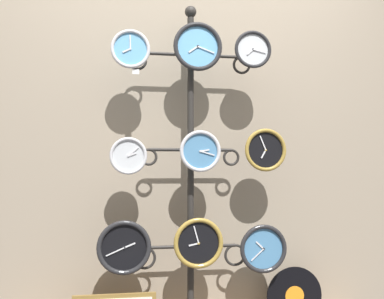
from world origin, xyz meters
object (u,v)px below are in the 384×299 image
object	(u,v)px
clock_middle_left	(128,156)
clock_middle_center	(200,151)
clock_top_right	(253,50)
clock_bottom_left	(124,248)
clock_top_left	(130,49)
clock_bottom_center	(198,243)
clock_top_center	(198,47)
clock_bottom_right	(263,249)
clock_middle_right	(265,150)
vinyl_record	(294,296)
display_stand	(191,227)

from	to	relation	value
clock_middle_left	clock_middle_center	world-z (taller)	clock_middle_center
clock_top_right	clock_bottom_left	xyz separation A→B (m)	(-0.75, 0.00, -1.15)
clock_top_left	clock_middle_center	distance (m)	0.70
clock_top_left	clock_bottom_center	xyz separation A→B (m)	(0.39, -0.00, -1.10)
clock_top_center	clock_bottom_center	xyz separation A→B (m)	(-0.00, -0.03, -1.14)
clock_bottom_center	clock_bottom_right	size ratio (longest dim) A/B	1.01
clock_middle_right	clock_bottom_left	bearing A→B (deg)	-179.38
clock_middle_right	clock_bottom_left	size ratio (longest dim) A/B	0.84
clock_top_left	vinyl_record	size ratio (longest dim) A/B	0.63
clock_middle_left	clock_middle_center	bearing A→B (deg)	-0.57
clock_middle_center	clock_middle_right	world-z (taller)	clock_middle_right
display_stand	clock_middle_left	size ratio (longest dim) A/B	9.53
clock_top_right	clock_middle_left	world-z (taller)	clock_top_right
clock_bottom_right	clock_top_right	bearing A→B (deg)	-166.91
clock_middle_right	clock_bottom_right	bearing A→B (deg)	163.93
clock_bottom_center	display_stand	bearing A→B (deg)	102.81
vinyl_record	clock_middle_right	bearing A→B (deg)	-156.18
clock_top_left	clock_bottom_left	bearing A→B (deg)	167.30
clock_middle_right	clock_bottom_left	distance (m)	0.99
clock_bottom_left	display_stand	bearing A→B (deg)	14.83
clock_top_center	clock_middle_right	size ratio (longest dim) A/B	1.14
clock_middle_left	vinyl_record	size ratio (longest dim) A/B	0.59
clock_top_left	clock_top_right	bearing A→B (deg)	0.45
clock_middle_left	clock_middle_center	size ratio (longest dim) A/B	0.87
clock_bottom_left	vinyl_record	world-z (taller)	clock_bottom_left
clock_bottom_right	clock_middle_right	bearing A→B (deg)	-16.07
clock_bottom_left	clock_bottom_center	xyz separation A→B (m)	(0.42, -0.01, 0.02)
display_stand	clock_top_right	bearing A→B (deg)	-16.32
clock_bottom_right	display_stand	bearing A→B (deg)	167.82
clock_top_right	vinyl_record	distance (m)	1.52
vinyl_record	clock_top_left	bearing A→B (deg)	-173.84
clock_top_center	clock_top_right	bearing A→B (deg)	-3.38
clock_middle_center	clock_bottom_right	distance (m)	0.69
clock_top_center	vinyl_record	xyz separation A→B (m)	(0.62, 0.08, -1.50)
clock_top_right	clock_bottom_center	world-z (taller)	clock_top_right
clock_top_left	clock_middle_center	bearing A→B (deg)	0.07
clock_middle_center	clock_bottom_left	world-z (taller)	clock_middle_center
clock_top_center	clock_bottom_right	xyz separation A→B (m)	(0.39, -0.01, -1.19)
clock_bottom_left	vinyl_record	bearing A→B (deg)	5.65
clock_top_center	clock_middle_center	bearing A→B (deg)	-68.74
clock_middle_left	clock_middle_right	xyz separation A→B (m)	(0.81, 0.01, 0.04)
clock_top_center	clock_top_right	distance (m)	0.33
clock_top_left	clock_bottom_right	world-z (taller)	clock_top_left
display_stand	clock_top_left	world-z (taller)	display_stand
clock_top_left	clock_top_center	size ratio (longest dim) A/B	0.77
clock_middle_center	clock_bottom_right	xyz separation A→B (m)	(0.38, 0.02, -0.57)
display_stand	vinyl_record	xyz separation A→B (m)	(0.65, -0.00, -0.44)
clock_top_center	clock_bottom_center	size ratio (longest dim) A/B	1.01
clock_bottom_center	clock_bottom_right	distance (m)	0.40
clock_bottom_left	clock_bottom_right	size ratio (longest dim) A/B	1.06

